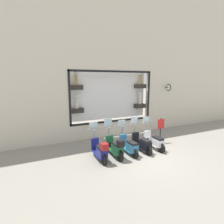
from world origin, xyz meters
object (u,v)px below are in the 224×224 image
object	(u,v)px
scooter_green_3	(115,147)
scooter_navy_4	(100,150)
scooter_white_0	(154,141)
scooter_black_1	(142,143)
shop_sign_post	(161,130)
scooter_teal_2	(129,146)

from	to	relation	value
scooter_green_3	scooter_navy_4	bearing A→B (deg)	90.71
scooter_white_0	scooter_green_3	world-z (taller)	scooter_green_3
scooter_black_1	shop_sign_post	xyz separation A→B (m)	(0.54, -1.61, 0.36)
scooter_white_0	scooter_green_3	size ratio (longest dim) A/B	0.99
scooter_black_1	scooter_navy_4	world-z (taller)	scooter_black_1
scooter_navy_4	shop_sign_post	distance (m)	3.97
scooter_white_0	scooter_teal_2	size ratio (longest dim) A/B	1.00
scooter_white_0	scooter_green_3	distance (m)	2.31
scooter_white_0	shop_sign_post	xyz separation A→B (m)	(0.55, -0.84, 0.36)
scooter_black_1	scooter_navy_4	distance (m)	2.31
scooter_teal_2	shop_sign_post	distance (m)	2.47
scooter_white_0	scooter_navy_4	xyz separation A→B (m)	(-0.06, 3.08, 0.05)
scooter_black_1	scooter_green_3	distance (m)	1.54
scooter_green_3	scooter_white_0	bearing A→B (deg)	-88.77
scooter_black_1	scooter_green_3	size ratio (longest dim) A/B	0.99
scooter_white_0	scooter_navy_4	size ratio (longest dim) A/B	1.00
scooter_black_1	scooter_green_3	xyz separation A→B (m)	(-0.05, 1.54, 0.07)
scooter_white_0	scooter_navy_4	world-z (taller)	scooter_navy_4
scooter_black_1	scooter_teal_2	size ratio (longest dim) A/B	1.00
scooter_white_0	shop_sign_post	bearing A→B (deg)	-56.93
scooter_green_3	shop_sign_post	size ratio (longest dim) A/B	1.23
scooter_teal_2	scooter_green_3	world-z (taller)	scooter_green_3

